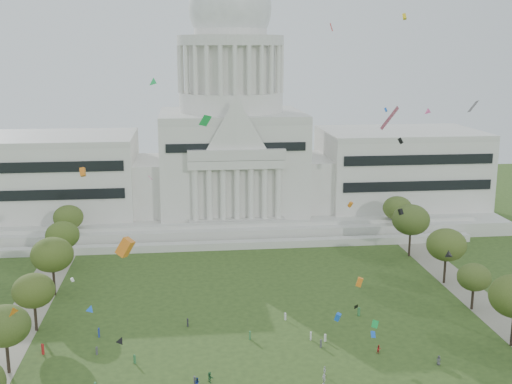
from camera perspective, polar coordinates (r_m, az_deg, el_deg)
capitol at (r=202.05m, az=-2.19°, el=3.74°), size 160.00×64.50×91.30m
path_left at (r=131.50m, az=-20.98°, el=-12.22°), size 8.00×160.00×0.04m
path_right at (r=141.85m, az=20.72°, el=-10.35°), size 8.00×160.00×0.04m
row_tree_l_2 at (r=116.18m, az=-21.42°, el=-11.02°), size 8.42×8.42×11.97m
row_tree_l_3 at (r=131.00m, az=-19.17°, el=-8.29°), size 8.12×8.12×11.55m
row_tree_r_3 at (r=141.55m, az=18.82°, el=-7.18°), size 7.01×7.01×9.98m
row_tree_l_4 at (r=147.71m, az=-17.67°, el=-5.33°), size 9.29×9.29×13.21m
row_tree_r_4 at (r=154.45m, az=16.57°, el=-4.52°), size 9.19×9.19×13.06m
row_tree_l_5 at (r=165.67m, az=-16.82°, el=-3.70°), size 8.33×8.33×11.85m
row_tree_r_5 at (r=171.81m, az=13.61°, el=-2.41°), size 9.82×9.82×13.96m
row_tree_l_6 at (r=183.21m, az=-16.35°, el=-2.17°), size 8.19×8.19×11.64m
row_tree_r_6 at (r=189.33m, az=12.46°, el=-1.41°), size 8.42×8.42×11.97m
person_0 at (r=118.58m, az=15.93°, el=-14.19°), size 0.99×0.83×1.72m
person_2 at (r=120.17m, az=10.86°, el=-13.57°), size 0.87×0.65×1.61m
person_4 at (r=109.15m, az=6.05°, el=-16.21°), size 0.87×1.14×1.73m
person_5 at (r=109.44m, az=-4.14°, el=-16.08°), size 1.35×1.75×1.77m
person_8 at (r=108.06m, az=-5.27°, el=-16.51°), size 1.00×0.90×1.74m
person_10 at (r=111.56m, az=6.12°, el=-15.55°), size 0.58×1.02×1.71m
distant_crowd at (r=112.21m, az=-5.66°, el=-15.36°), size 64.24×40.69×1.95m
kite_swarm at (r=99.70m, az=2.43°, el=-2.24°), size 97.37×106.16×64.85m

